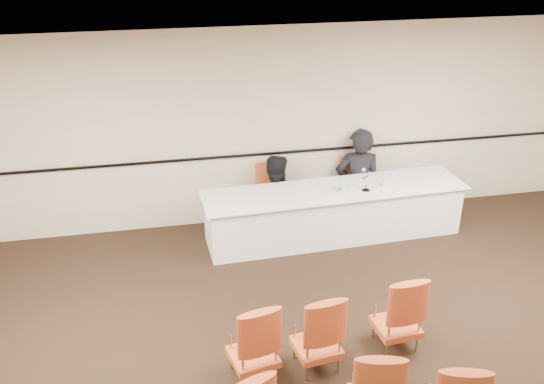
{
  "coord_description": "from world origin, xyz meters",
  "views": [
    {
      "loc": [
        -1.57,
        -4.4,
        4.52
      ],
      "look_at": [
        -0.15,
        2.6,
        1.11
      ],
      "focal_mm": 40.0,
      "sensor_mm": 36.0,
      "label": 1
    }
  ],
  "objects_px": {
    "panel_table": "(334,213)",
    "microphone": "(366,182)",
    "panelist_main": "(357,188)",
    "aud_chair_front_mid": "(317,330)",
    "aud_chair_front_right": "(398,310)",
    "water_bottle": "(341,185)",
    "drinking_glass": "(342,187)",
    "aud_chair_front_left": "(253,339)",
    "coffee_cup": "(385,182)",
    "panelist_main_chair": "(357,188)",
    "panelist_second_chair": "(274,197)",
    "panelist_second": "(274,206)"
  },
  "relations": [
    {
      "from": "coffee_cup",
      "to": "aud_chair_front_mid",
      "type": "distance_m",
      "value": 3.18
    },
    {
      "from": "panelist_second_chair",
      "to": "aud_chair_front_left",
      "type": "height_order",
      "value": "same"
    },
    {
      "from": "panelist_main_chair",
      "to": "panelist_second",
      "type": "height_order",
      "value": "panelist_second"
    },
    {
      "from": "panel_table",
      "to": "coffee_cup",
      "type": "height_order",
      "value": "coffee_cup"
    },
    {
      "from": "panelist_second",
      "to": "microphone",
      "type": "bearing_deg",
      "value": 157.47
    },
    {
      "from": "aud_chair_front_mid",
      "to": "drinking_glass",
      "type": "bearing_deg",
      "value": 59.74
    },
    {
      "from": "aud_chair_front_left",
      "to": "drinking_glass",
      "type": "bearing_deg",
      "value": 44.56
    },
    {
      "from": "water_bottle",
      "to": "aud_chair_front_left",
      "type": "distance_m",
      "value": 3.15
    },
    {
      "from": "aud_chair_front_right",
      "to": "panelist_main_chair",
      "type": "bearing_deg",
      "value": 74.77
    },
    {
      "from": "aud_chair_front_left",
      "to": "water_bottle",
      "type": "bearing_deg",
      "value": 44.42
    },
    {
      "from": "microphone",
      "to": "aud_chair_front_mid",
      "type": "xyz_separation_m",
      "value": [
        -1.41,
        -2.54,
        -0.45
      ]
    },
    {
      "from": "panelist_main_chair",
      "to": "panel_table",
      "type": "bearing_deg",
      "value": -135.57
    },
    {
      "from": "drinking_glass",
      "to": "panel_table",
      "type": "bearing_deg",
      "value": 150.0
    },
    {
      "from": "aud_chair_front_mid",
      "to": "aud_chair_front_right",
      "type": "bearing_deg",
      "value": 1.29
    },
    {
      "from": "panel_table",
      "to": "microphone",
      "type": "relative_size",
      "value": 13.03
    },
    {
      "from": "panel_table",
      "to": "panelist_second",
      "type": "xyz_separation_m",
      "value": [
        -0.8,
        0.54,
        -0.06
      ]
    },
    {
      "from": "microphone",
      "to": "drinking_glass",
      "type": "relative_size",
      "value": 2.97
    },
    {
      "from": "aud_chair_front_right",
      "to": "water_bottle",
      "type": "bearing_deg",
      "value": 83.48
    },
    {
      "from": "coffee_cup",
      "to": "aud_chair_front_right",
      "type": "bearing_deg",
      "value": -107.52
    },
    {
      "from": "panelist_main_chair",
      "to": "coffee_cup",
      "type": "xyz_separation_m",
      "value": [
        0.19,
        -0.65,
        0.36
      ]
    },
    {
      "from": "coffee_cup",
      "to": "aud_chair_front_mid",
      "type": "relative_size",
      "value": 0.14
    },
    {
      "from": "water_bottle",
      "to": "aud_chair_front_right",
      "type": "distance_m",
      "value": 2.45
    },
    {
      "from": "panelist_second_chair",
      "to": "aud_chair_front_right",
      "type": "bearing_deg",
      "value": -78.5
    },
    {
      "from": "drinking_glass",
      "to": "aud_chair_front_right",
      "type": "relative_size",
      "value": 0.11
    },
    {
      "from": "panelist_main_chair",
      "to": "panelist_second_chair",
      "type": "height_order",
      "value": "same"
    },
    {
      "from": "drinking_glass",
      "to": "aud_chair_front_left",
      "type": "bearing_deg",
      "value": -123.59
    },
    {
      "from": "water_bottle",
      "to": "drinking_glass",
      "type": "height_order",
      "value": "water_bottle"
    },
    {
      "from": "panelist_main",
      "to": "panelist_second_chair",
      "type": "distance_m",
      "value": 1.36
    },
    {
      "from": "panelist_second_chair",
      "to": "aud_chair_front_right",
      "type": "relative_size",
      "value": 1.0
    },
    {
      "from": "microphone",
      "to": "panelist_main_chair",
      "type": "bearing_deg",
      "value": 81.44
    },
    {
      "from": "panel_table",
      "to": "aud_chair_front_right",
      "type": "distance_m",
      "value": 2.53
    },
    {
      "from": "microphone",
      "to": "aud_chair_front_mid",
      "type": "height_order",
      "value": "microphone"
    },
    {
      "from": "panelist_second_chair",
      "to": "panel_table",
      "type": "bearing_deg",
      "value": -36.35
    },
    {
      "from": "drinking_glass",
      "to": "panelist_main",
      "type": "bearing_deg",
      "value": 53.45
    },
    {
      "from": "panelist_second",
      "to": "panelist_second_chair",
      "type": "height_order",
      "value": "panelist_second"
    },
    {
      "from": "panelist_main",
      "to": "aud_chair_front_right",
      "type": "height_order",
      "value": "panelist_main"
    },
    {
      "from": "panelist_second",
      "to": "aud_chair_front_right",
      "type": "relative_size",
      "value": 1.75
    },
    {
      "from": "panelist_main",
      "to": "coffee_cup",
      "type": "distance_m",
      "value": 0.77
    },
    {
      "from": "panelist_second_chair",
      "to": "drinking_glass",
      "type": "height_order",
      "value": "panelist_second_chair"
    },
    {
      "from": "water_bottle",
      "to": "coffee_cup",
      "type": "xyz_separation_m",
      "value": [
        0.7,
        0.05,
        -0.04
      ]
    },
    {
      "from": "microphone",
      "to": "drinking_glass",
      "type": "bearing_deg",
      "value": 166.58
    },
    {
      "from": "aud_chair_front_left",
      "to": "aud_chair_front_right",
      "type": "relative_size",
      "value": 1.0
    },
    {
      "from": "aud_chair_front_mid",
      "to": "aud_chair_front_left",
      "type": "bearing_deg",
      "value": 173.54
    },
    {
      "from": "panelist_main",
      "to": "aud_chair_front_mid",
      "type": "relative_size",
      "value": 2.08
    },
    {
      "from": "panelist_second",
      "to": "drinking_glass",
      "type": "height_order",
      "value": "panelist_second"
    },
    {
      "from": "microphone",
      "to": "drinking_glass",
      "type": "xyz_separation_m",
      "value": [
        -0.34,
        0.09,
        -0.1
      ]
    },
    {
      "from": "aud_chair_front_mid",
      "to": "aud_chair_front_right",
      "type": "xyz_separation_m",
      "value": [
        0.96,
        0.16,
        0.0
      ]
    },
    {
      "from": "aud_chair_front_right",
      "to": "coffee_cup",
      "type": "bearing_deg",
      "value": 67.95
    },
    {
      "from": "microphone",
      "to": "aud_chair_front_left",
      "type": "height_order",
      "value": "microphone"
    },
    {
      "from": "panelist_main",
      "to": "aud_chair_front_mid",
      "type": "bearing_deg",
      "value": 73.57
    }
  ]
}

